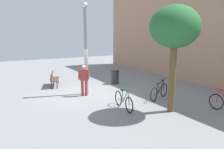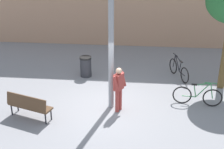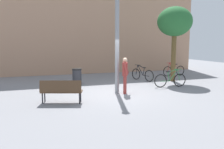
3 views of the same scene
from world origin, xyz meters
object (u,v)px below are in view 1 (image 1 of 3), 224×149
at_px(plaza_tree, 175,28).
at_px(bicycle_green, 124,101).
at_px(lamppost, 86,47).
at_px(person_by_lamppost, 84,78).
at_px(bicycle_black, 159,92).
at_px(park_bench, 54,78).
at_px(trash_bin, 115,77).

bearing_deg(plaza_tree, bicycle_green, -127.00).
relative_size(lamppost, person_by_lamppost, 2.96).
bearing_deg(bicycle_green, plaza_tree, 53.00).
bearing_deg(bicycle_black, lamppost, -133.65).
height_order(park_bench, bicycle_green, bicycle_green).
height_order(lamppost, bicycle_green, lamppost).
height_order(lamppost, park_bench, lamppost).
height_order(bicycle_green, trash_bin, bicycle_green).
xyz_separation_m(park_bench, plaza_tree, (7.15, 3.19, 3.01)).
relative_size(bicycle_black, trash_bin, 1.84).
bearing_deg(trash_bin, lamppost, -61.89).
relative_size(park_bench, bicycle_green, 0.92).
relative_size(plaza_tree, bicycle_green, 2.49).
height_order(person_by_lamppost, bicycle_green, person_by_lamppost).
xyz_separation_m(lamppost, person_by_lamppost, (0.30, -0.27, -1.65)).
height_order(park_bench, plaza_tree, plaza_tree).
relative_size(park_bench, plaza_tree, 0.37).
height_order(plaza_tree, bicycle_green, plaza_tree).
xyz_separation_m(person_by_lamppost, park_bench, (-3.02, -0.85, -0.42)).
bearing_deg(bicycle_black, person_by_lamppost, -127.82).
relative_size(bicycle_green, trash_bin, 1.95).
bearing_deg(bicycle_green, person_by_lamppost, -166.53).
xyz_separation_m(park_bench, bicycle_black, (5.46, 3.99, -0.16)).
distance_m(bicycle_green, trash_bin, 5.12).
xyz_separation_m(person_by_lamppost, plaza_tree, (4.13, 2.34, 2.59)).
height_order(person_by_lamppost, plaza_tree, plaza_tree).
bearing_deg(plaza_tree, bicycle_black, 154.41).
relative_size(bicycle_black, bicycle_green, 0.94).
bearing_deg(bicycle_green, bicycle_black, 100.28).
bearing_deg(park_bench, trash_bin, 70.90).
height_order(plaza_tree, trash_bin, plaza_tree).
distance_m(park_bench, plaza_tree, 8.39).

